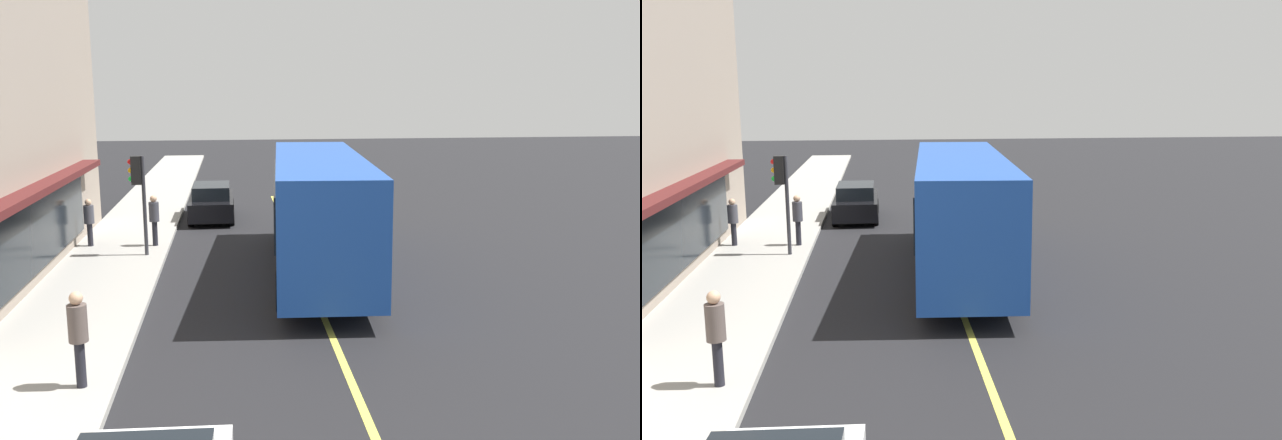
# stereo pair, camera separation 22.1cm
# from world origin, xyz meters

# --- Properties ---
(ground) EXTENTS (120.00, 120.00, 0.00)m
(ground) POSITION_xyz_m (0.00, 0.00, 0.00)
(ground) COLOR black
(sidewalk) EXTENTS (80.00, 3.18, 0.15)m
(sidewalk) POSITION_xyz_m (0.00, 5.87, 0.07)
(sidewalk) COLOR #9E9B93
(sidewalk) RESTS_ON ground
(lane_centre_stripe) EXTENTS (36.00, 0.16, 0.01)m
(lane_centre_stripe) POSITION_xyz_m (0.00, 0.00, 0.00)
(lane_centre_stripe) COLOR #D8D14C
(lane_centre_stripe) RESTS_ON ground
(bus) EXTENTS (11.28, 3.28, 3.50)m
(bus) POSITION_xyz_m (2.99, -0.42, 1.99)
(bus) COLOR #1E4CAD
(bus) RESTS_ON ground
(traffic_light) EXTENTS (0.30, 0.52, 3.20)m
(traffic_light) POSITION_xyz_m (5.27, 5.05, 2.53)
(traffic_light) COLOR #2D2D33
(traffic_light) RESTS_ON sidewalk
(car_black) EXTENTS (4.30, 1.87, 1.52)m
(car_black) POSITION_xyz_m (11.92, 2.95, 0.74)
(car_black) COLOR black
(car_black) RESTS_ON ground
(pedestrian_at_corner) EXTENTS (0.34, 0.34, 1.62)m
(pedestrian_at_corner) POSITION_xyz_m (6.82, 6.94, 1.12)
(pedestrian_at_corner) COLOR black
(pedestrian_at_corner) RESTS_ON sidewalk
(pedestrian_by_curb) EXTENTS (0.34, 0.34, 1.74)m
(pedestrian_by_curb) POSITION_xyz_m (6.60, 4.75, 1.20)
(pedestrian_by_curb) COLOR black
(pedestrian_by_curb) RESTS_ON sidewalk
(pedestrian_mid_block) EXTENTS (0.34, 0.34, 1.77)m
(pedestrian_mid_block) POSITION_xyz_m (-4.64, 4.87, 1.22)
(pedestrian_mid_block) COLOR black
(pedestrian_mid_block) RESTS_ON sidewalk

